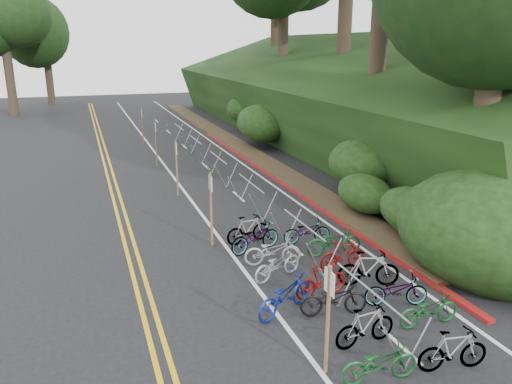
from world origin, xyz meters
TOP-DOWN VIEW (x-y plane):
  - ground at (0.00, 0.00)m, footprint 120.00×120.00m
  - road_markings at (0.63, 10.10)m, footprint 7.47×80.00m
  - red_curb at (5.70, 12.00)m, footprint 0.25×28.00m
  - embankment at (12.96, 19.04)m, footprint 14.30×48.14m
  - bike_rack_front at (2.60, -1.45)m, footprint 1.15×2.99m
  - bike_racks_rest at (3.00, 13.00)m, footprint 1.14×23.00m
  - signpost_near at (1.10, -2.31)m, footprint 0.08×0.40m
  - signposts_rest at (0.60, 14.00)m, footprint 0.08×18.40m
  - bike_front at (1.21, 0.15)m, footprint 1.46×2.00m
  - bike_valet at (2.88, 1.16)m, footprint 3.35×9.54m

SIDE VIEW (x-z plane):
  - ground at x=0.00m, z-range 0.00..0.00m
  - road_markings at x=0.63m, z-range 0.00..0.01m
  - red_curb at x=5.70m, z-range 0.00..0.10m
  - bike_valet at x=2.88m, z-range -0.06..0.97m
  - bike_front at x=1.21m, z-range 0.00..1.00m
  - bike_racks_rest at x=3.00m, z-range 0.27..1.44m
  - bike_rack_front at x=2.60m, z-range 0.27..1.46m
  - signpost_near at x=1.10m, z-range 0.17..2.55m
  - signposts_rest at x=0.60m, z-range 0.18..2.68m
  - embankment at x=12.96m, z-range -1.99..7.12m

